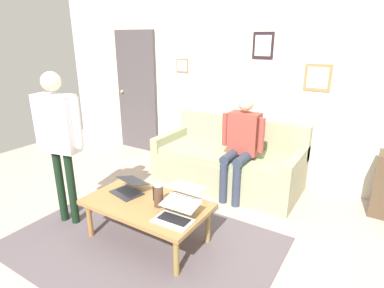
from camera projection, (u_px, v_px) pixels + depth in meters
name	position (u px, v px, depth m)	size (l,w,h in m)	color
ground_plane	(150.00, 244.00, 3.11)	(7.68, 7.68, 0.00)	#B29B8F
area_rug	(142.00, 243.00, 3.11)	(2.52, 1.78, 0.01)	#584E53
back_wall	(245.00, 81.00, 4.43)	(7.04, 0.11, 2.70)	beige
interior_door	(137.00, 92.00, 5.45)	(0.82, 0.09, 2.05)	#484345
couch	(229.00, 163.00, 4.29)	(1.92, 0.90, 0.88)	gray
coffee_table	(147.00, 206.00, 3.07)	(1.21, 0.69, 0.42)	olive
laptop_left	(129.00, 188.00, 3.23)	(0.36, 0.36, 0.15)	#28282D
laptop_center	(176.00, 214.00, 2.76)	(0.35, 0.35, 0.13)	silver
laptop_right	(184.00, 196.00, 3.08)	(0.34, 0.33, 0.14)	silver
french_press	(159.00, 195.00, 2.95)	(0.11, 0.09, 0.26)	#4C3323
person_standing	(58.00, 131.00, 3.16)	(0.58, 0.26, 1.63)	black
person_seated	(241.00, 141.00, 3.84)	(0.55, 0.51, 1.28)	#2F3849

